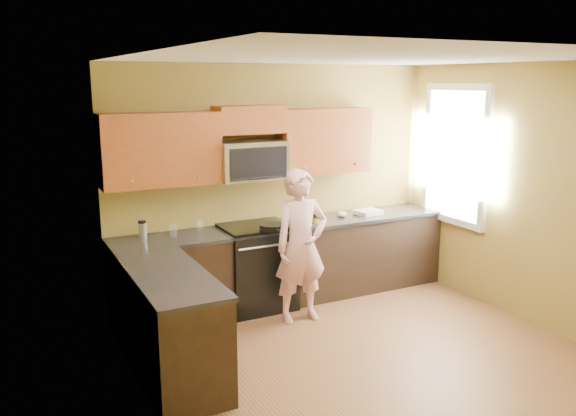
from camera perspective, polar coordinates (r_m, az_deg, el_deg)
floor at (r=5.65m, az=8.07°, el=-14.36°), size 4.00×4.00×0.00m
ceiling at (r=5.05m, az=9.02°, el=14.16°), size 4.00×4.00×0.00m
wall_back at (r=6.88m, az=-1.16°, el=2.50°), size 4.00×0.00×4.00m
wall_left at (r=4.37m, az=-13.44°, el=-3.63°), size 0.00×4.00×4.00m
wall_right at (r=6.54m, az=22.97°, el=0.98°), size 0.00×4.00×4.00m
cabinet_back_run at (r=6.84m, az=-0.03°, el=-5.43°), size 4.00×0.60×0.88m
cabinet_left_run at (r=5.29m, az=-11.31°, el=-11.13°), size 0.60×1.60×0.88m
countertop_back at (r=6.70m, az=0.01°, el=-1.70°), size 4.00×0.62×0.04m
countertop_left at (r=5.13m, az=-11.42°, el=-6.39°), size 0.62×1.60×0.04m
stove at (r=6.64m, az=-3.02°, el=-5.67°), size 0.76×0.65×0.95m
microwave at (r=6.52m, az=-3.57°, el=2.82°), size 0.76×0.40×0.42m
upper_cab_left at (r=6.23m, az=-12.08°, el=2.12°), size 1.22×0.33×0.75m
upper_cab_right at (r=6.97m, az=3.43°, el=3.44°), size 1.12×0.33×0.75m
upper_cab_over_mw at (r=6.47m, az=-3.77°, el=8.54°), size 0.76×0.33×0.30m
window at (r=7.29m, az=15.88°, el=4.97°), size 0.06×1.06×1.66m
woman at (r=6.19m, az=1.28°, el=-3.72°), size 0.61×0.41×1.63m
frying_pan at (r=6.33m, az=-1.51°, el=-2.09°), size 0.33×0.52×0.06m
butter_tub at (r=6.77m, az=2.86°, el=-1.40°), size 0.15×0.15×0.09m
toast_slice at (r=6.82m, az=3.01°, el=-1.23°), size 0.13×0.13×0.01m
napkin_a at (r=6.54m, az=1.88°, el=-1.62°), size 0.14×0.15×0.06m
napkin_b at (r=7.06m, az=5.24°, el=-0.58°), size 0.14×0.15×0.07m
dish_towel at (r=7.23m, az=7.76°, el=-0.39°), size 0.33×0.28×0.05m
travel_mug at (r=6.28m, az=-13.85°, el=-2.85°), size 0.11×0.11×0.18m
glass_b at (r=6.49m, az=-8.53°, el=-1.58°), size 0.08×0.08×0.12m
glass_c at (r=6.28m, az=-11.03°, el=-2.15°), size 0.08×0.08×0.12m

